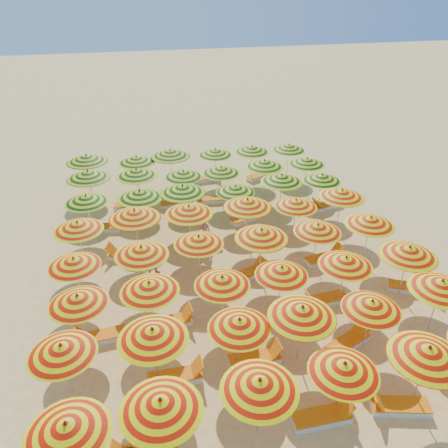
{
  "coord_description": "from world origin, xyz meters",
  "views": [
    {
      "loc": [
        -3.66,
        -15.65,
        11.26
      ],
      "look_at": [
        0.0,
        0.5,
        1.6
      ],
      "focal_mm": 35.0,
      "sensor_mm": 36.0,
      "label": 1
    }
  ],
  "objects_px": {
    "umbrella_17": "(409,251)",
    "umbrella_16": "(346,261)",
    "lounger_14": "(202,246)",
    "umbrella_7": "(153,334)",
    "umbrella_14": "(222,281)",
    "lounger_16": "(247,218)",
    "umbrella_22": "(318,228)",
    "umbrella_31": "(140,194)",
    "umbrella_39": "(221,170)",
    "umbrella_41": "(307,161)",
    "lounger_3": "(398,406)",
    "umbrella_10": "(372,305)",
    "umbrella_40": "(264,164)",
    "umbrella_21": "(261,234)",
    "umbrella_6": "(62,349)",
    "umbrella_36": "(88,175)",
    "umbrella_27": "(247,203)",
    "lounger_18": "(131,206)",
    "umbrella_23": "(370,221)",
    "umbrella_0": "(67,428)",
    "lounger_22": "(260,176)",
    "umbrella_2": "(260,385)",
    "lounger_9": "(325,299)",
    "umbrella_25": "(135,214)",
    "umbrella_37": "(137,172)",
    "umbrella_43": "(137,159)",
    "lounger_21": "(207,179)",
    "lounger_20": "(211,200)",
    "lounger_7": "(101,337)",
    "lounger_13": "(126,255)",
    "lounger_19": "(176,202)",
    "lounger_5": "(256,358)",
    "umbrella_24": "(78,226)",
    "umbrella_38": "(183,174)",
    "lounger_2": "(323,417)",
    "lounger_10": "(411,288)",
    "lounger_11": "(248,274)",
    "umbrella_18": "(74,262)",
    "umbrella_4": "(428,353)",
    "umbrella_19": "(141,251)",
    "beachgoer_a": "(205,232)",
    "umbrella_20": "(199,240)",
    "umbrella_47": "(289,147)",
    "umbrella_30": "(86,199)",
    "lounger_12": "(325,258)",
    "umbrella_12": "(78,299)",
    "umbrella_13": "(149,287)",
    "umbrella_15": "(282,271)",
    "lounger_17": "(326,205)",
    "umbrella_28": "(296,203)",
    "umbrella_34": "(282,178)",
    "umbrella_9": "(302,312)",
    "umbrella_29": "(342,193)",
    "lounger_15": "(102,228)",
    "umbrella_42": "(87,158)",
    "umbrella_3": "(344,368)"
  },
  "relations": [
    {
      "from": "umbrella_2",
      "to": "lounger_9",
      "type": "relative_size",
      "value": 1.27
    },
    {
      "from": "lounger_17",
      "to": "lounger_7",
      "type": "bearing_deg",
      "value": 18.61
    },
    {
      "from": "lounger_20",
      "to": "umbrella_28",
      "type": "bearing_deg",
      "value": 129.13
    },
    {
      "from": "umbrella_16",
      "to": "umbrella_23",
      "type": "bearing_deg",
      "value": 46.13
    },
    {
      "from": "umbrella_42",
      "to": "lounger_2",
      "type": "xyz_separation_m",
      "value": [
        6.98,
        -16.9,
        -1.97
      ]
    },
    {
      "from": "umbrella_2",
      "to": "umbrella_29",
      "type": "xyz_separation_m",
      "value": [
        7.02,
        9.73,
        0.08
      ]
    },
    {
      "from": "umbrella_15",
      "to": "lounger_9",
      "type": "relative_size",
      "value": 1.29
    },
    {
      "from": "umbrella_31",
      "to": "umbrella_39",
      "type": "bearing_deg",
      "value": 27.76
    },
    {
      "from": "umbrella_43",
      "to": "lounger_21",
      "type": "relative_size",
      "value": 1.25
    },
    {
      "from": "umbrella_20",
      "to": "umbrella_41",
      "type": "xyz_separation_m",
      "value": [
        7.39,
        6.82,
        0.02
      ]
    },
    {
      "from": "lounger_5",
      "to": "lounger_17",
      "type": "height_order",
      "value": "same"
    },
    {
      "from": "umbrella_31",
      "to": "umbrella_30",
      "type": "bearing_deg",
      "value": 172.91
    },
    {
      "from": "umbrella_16",
      "to": "lounger_18",
      "type": "distance_m",
      "value": 12.46
    },
    {
      "from": "umbrella_27",
      "to": "umbrella_17",
      "type": "bearing_deg",
      "value": -45.74
    },
    {
      "from": "umbrella_15",
      "to": "umbrella_23",
      "type": "height_order",
      "value": "umbrella_23"
    },
    {
      "from": "umbrella_25",
      "to": "umbrella_39",
      "type": "xyz_separation_m",
      "value": [
        4.82,
        4.44,
        -0.25
      ]
    },
    {
      "from": "umbrella_14",
      "to": "lounger_16",
      "type": "relative_size",
      "value": 1.16
    },
    {
      "from": "umbrella_41",
      "to": "lounger_2",
      "type": "relative_size",
      "value": 1.25
    },
    {
      "from": "umbrella_6",
      "to": "umbrella_36",
      "type": "relative_size",
      "value": 0.93
    },
    {
      "from": "umbrella_34",
      "to": "umbrella_40",
      "type": "height_order",
      "value": "umbrella_34"
    },
    {
      "from": "umbrella_2",
      "to": "umbrella_25",
      "type": "relative_size",
      "value": 0.79
    },
    {
      "from": "lounger_15",
      "to": "umbrella_28",
      "type": "bearing_deg",
      "value": 173.4
    },
    {
      "from": "umbrella_41",
      "to": "lounger_3",
      "type": "height_order",
      "value": "umbrella_41"
    },
    {
      "from": "umbrella_17",
      "to": "umbrella_16",
      "type": "bearing_deg",
      "value": 177.49
    },
    {
      "from": "umbrella_27",
      "to": "umbrella_37",
      "type": "relative_size",
      "value": 1.16
    },
    {
      "from": "umbrella_9",
      "to": "umbrella_13",
      "type": "relative_size",
      "value": 1.05
    },
    {
      "from": "lounger_10",
      "to": "umbrella_30",
      "type": "bearing_deg",
      "value": 174.69
    },
    {
      "from": "umbrella_10",
      "to": "umbrella_40",
      "type": "height_order",
      "value": "umbrella_40"
    },
    {
      "from": "lounger_20",
      "to": "lounger_7",
      "type": "bearing_deg",
      "value": 62.85
    },
    {
      "from": "umbrella_0",
      "to": "lounger_22",
      "type": "xyz_separation_m",
      "value": [
        9.93,
        16.81,
        -1.79
      ]
    },
    {
      "from": "beachgoer_a",
      "to": "umbrella_7",
      "type": "bearing_deg",
      "value": 80.92
    },
    {
      "from": "beachgoer_a",
      "to": "lounger_22",
      "type": "bearing_deg",
      "value": -112.63
    },
    {
      "from": "lounger_14",
      "to": "umbrella_22",
      "type": "bearing_deg",
      "value": 147.25
    },
    {
      "from": "umbrella_9",
      "to": "lounger_19",
      "type": "distance_m",
      "value": 12.33
    },
    {
      "from": "umbrella_30",
      "to": "lounger_12",
      "type": "height_order",
      "value": "umbrella_30"
    },
    {
      "from": "lounger_13",
      "to": "lounger_19",
      "type": "relative_size",
      "value": 1.01
    },
    {
      "from": "lounger_14",
      "to": "umbrella_7",
      "type": "bearing_deg",
      "value": 63.47
    },
    {
      "from": "lounger_10",
      "to": "lounger_11",
      "type": "distance_m",
      "value": 6.62
    },
    {
      "from": "lounger_3",
      "to": "umbrella_3",
      "type": "bearing_deg",
      "value": 3.73
    },
    {
      "from": "lounger_3",
      "to": "umbrella_17",
      "type": "bearing_deg",
      "value": -107.79
    },
    {
      "from": "umbrella_4",
      "to": "umbrella_19",
      "type": "relative_size",
      "value": 1.21
    },
    {
      "from": "umbrella_47",
      "to": "lounger_22",
      "type": "relative_size",
      "value": 1.39
    },
    {
      "from": "umbrella_21",
      "to": "umbrella_41",
      "type": "height_order",
      "value": "umbrella_21"
    },
    {
      "from": "umbrella_36",
      "to": "lounger_5",
      "type": "bearing_deg",
      "value": -65.37
    },
    {
      "from": "umbrella_38",
      "to": "lounger_2",
      "type": "xyz_separation_m",
      "value": [
        1.91,
        -14.26,
        -1.68
      ]
    },
    {
      "from": "umbrella_6",
      "to": "umbrella_24",
      "type": "xyz_separation_m",
      "value": [
        0.05,
        6.97,
        0.1
      ]
    },
    {
      "from": "umbrella_13",
      "to": "umbrella_43",
      "type": "relative_size",
      "value": 1.14
    },
    {
      "from": "umbrella_39",
      "to": "lounger_13",
      "type": "bearing_deg",
      "value": -139.64
    },
    {
      "from": "umbrella_12",
      "to": "umbrella_13",
      "type": "distance_m",
      "value": 2.36
    },
    {
      "from": "umbrella_18",
      "to": "umbrella_31",
      "type": "xyz_separation_m",
      "value": [
        2.72,
        4.8,
        0.2
      ]
    }
  ]
}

